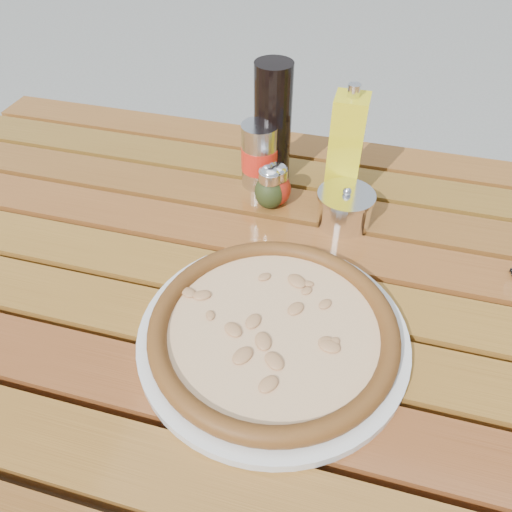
% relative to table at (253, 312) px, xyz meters
% --- Properties ---
extents(ground, '(60.00, 60.00, 0.00)m').
position_rel_table_xyz_m(ground, '(0.00, 0.00, -0.67)').
color(ground, slate).
rests_on(ground, ground).
extents(table, '(1.40, 0.90, 0.75)m').
position_rel_table_xyz_m(table, '(0.00, 0.00, 0.00)').
color(table, '#3D230D').
rests_on(table, ground).
extents(plate, '(0.40, 0.40, 0.01)m').
position_rel_table_xyz_m(plate, '(0.06, -0.10, 0.08)').
color(plate, silver).
rests_on(plate, table).
extents(pizza, '(0.39, 0.39, 0.03)m').
position_rel_table_xyz_m(pizza, '(0.06, -0.10, 0.10)').
color(pizza, '#FFE5B6').
rests_on(pizza, plate).
extents(pepper_shaker, '(0.06, 0.06, 0.08)m').
position_rel_table_xyz_m(pepper_shaker, '(-0.01, 0.19, 0.11)').
color(pepper_shaker, '#B42514').
rests_on(pepper_shaker, table).
extents(oregano_shaker, '(0.07, 0.07, 0.08)m').
position_rel_table_xyz_m(oregano_shaker, '(-0.02, 0.18, 0.11)').
color(oregano_shaker, '#323D18').
rests_on(oregano_shaker, table).
extents(dark_bottle, '(0.08, 0.08, 0.22)m').
position_rel_table_xyz_m(dark_bottle, '(-0.04, 0.27, 0.19)').
color(dark_bottle, black).
rests_on(dark_bottle, table).
extents(soda_can, '(0.09, 0.09, 0.12)m').
position_rel_table_xyz_m(soda_can, '(-0.06, 0.25, 0.13)').
color(soda_can, silver).
rests_on(soda_can, table).
extents(olive_oil_cruet, '(0.06, 0.06, 0.21)m').
position_rel_table_xyz_m(olive_oil_cruet, '(0.10, 0.25, 0.17)').
color(olive_oil_cruet, gold).
rests_on(olive_oil_cruet, table).
extents(parmesan_tin, '(0.12, 0.12, 0.07)m').
position_rel_table_xyz_m(parmesan_tin, '(0.11, 0.17, 0.11)').
color(parmesan_tin, white).
rests_on(parmesan_tin, table).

